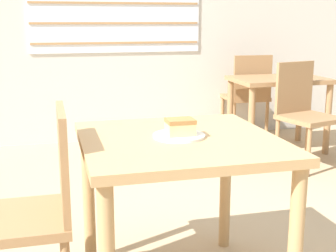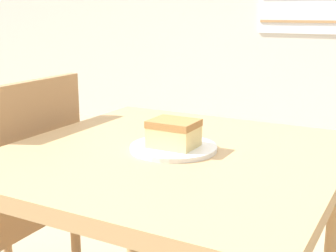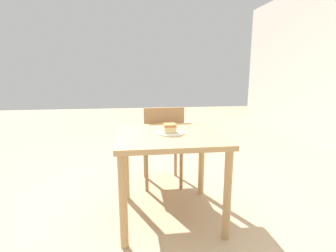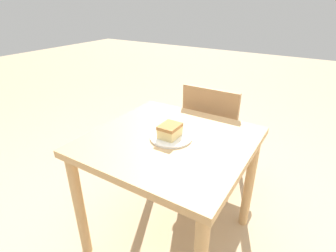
# 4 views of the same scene
# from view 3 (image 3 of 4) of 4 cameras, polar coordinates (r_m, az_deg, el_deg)

# --- Properties ---
(ground_plane) EXTENTS (14.00, 14.00, 0.00)m
(ground_plane) POSITION_cam_3_polar(r_m,az_deg,el_deg) (2.33, -2.00, -20.61)
(ground_plane) COLOR tan
(dining_table_near) EXTENTS (0.85, 0.86, 0.75)m
(dining_table_near) POSITION_cam_3_polar(r_m,az_deg,el_deg) (2.19, 0.32, -4.62)
(dining_table_near) COLOR tan
(dining_table_near) RESTS_ON ground_plane
(chair_near_window) EXTENTS (0.43, 0.43, 0.89)m
(chair_near_window) POSITION_cam_3_polar(r_m,az_deg,el_deg) (2.83, -1.16, -3.81)
(chair_near_window) COLOR #9E754C
(chair_near_window) RESTS_ON ground_plane
(plate) EXTENTS (0.23, 0.23, 0.01)m
(plate) POSITION_cam_3_polar(r_m,az_deg,el_deg) (2.16, 0.50, -1.50)
(plate) COLOR white
(plate) RESTS_ON dining_table_near
(cake_slice) EXTENTS (0.12, 0.10, 0.07)m
(cake_slice) POSITION_cam_3_polar(r_m,az_deg,el_deg) (2.15, 0.36, -0.45)
(cake_slice) COLOR #E0C67F
(cake_slice) RESTS_ON plate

